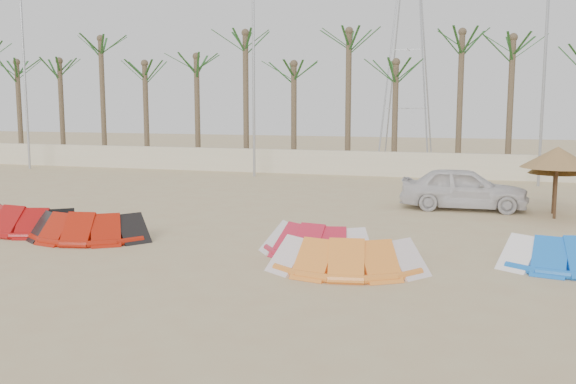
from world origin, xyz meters
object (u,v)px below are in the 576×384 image
(kite_orange, at_px, (350,252))
(kite_red_right, at_px, (318,238))
(parasol_left, at_px, (555,164))
(parasol_mid, at_px, (558,157))
(kite_blue, at_px, (574,250))
(car, at_px, (464,188))
(kite_red_mid, at_px, (93,224))
(kite_red_left, at_px, (30,217))

(kite_orange, bearing_deg, kite_red_right, 129.46)
(parasol_left, bearing_deg, parasol_mid, -93.24)
(parasol_left, bearing_deg, kite_orange, -119.40)
(kite_blue, distance_m, car, 8.32)
(parasol_mid, bearing_deg, kite_blue, -92.32)
(kite_red_mid, relative_size, kite_orange, 1.00)
(kite_red_left, bearing_deg, parasol_mid, 23.38)
(parasol_mid, bearing_deg, kite_red_mid, -151.05)
(kite_red_right, bearing_deg, kite_red_left, 177.18)
(kite_red_mid, relative_size, kite_red_right, 1.15)
(kite_red_left, distance_m, kite_orange, 10.39)
(car, bearing_deg, kite_red_mid, 127.53)
(kite_orange, xyz_separation_m, parasol_mid, (5.32, 8.51, 1.65))
(kite_red_left, height_order, car, car)
(kite_red_left, bearing_deg, kite_orange, -9.90)
(kite_blue, height_order, parasol_mid, parasol_mid)
(kite_red_left, distance_m, kite_blue, 15.28)
(kite_red_right, height_order, car, car)
(kite_red_left, bearing_deg, car, 31.83)
(kite_red_right, distance_m, kite_blue, 6.16)
(kite_red_right, distance_m, parasol_left, 10.55)
(kite_blue, xyz_separation_m, parasol_mid, (0.28, 6.78, 1.65))
(kite_red_mid, height_order, parasol_mid, parasol_mid)
(kite_red_left, height_order, kite_orange, same)
(kite_red_right, height_order, kite_orange, same)
(kite_red_left, xyz_separation_m, kite_red_mid, (2.52, -0.49, -0.00))
(kite_red_mid, bearing_deg, kite_blue, 1.94)
(car, bearing_deg, kite_red_right, 155.44)
(kite_blue, bearing_deg, kite_red_mid, -178.06)
(kite_red_mid, relative_size, parasol_mid, 1.51)
(parasol_mid, bearing_deg, kite_orange, -122.01)
(kite_red_left, height_order, kite_blue, same)
(kite_blue, distance_m, parasol_mid, 6.99)
(kite_red_right, xyz_separation_m, kite_orange, (1.10, -1.34, 0.00))
(kite_red_left, relative_size, parasol_left, 1.79)
(kite_red_right, distance_m, kite_orange, 1.73)
(kite_red_mid, xyz_separation_m, kite_red_right, (6.62, 0.04, -0.00))
(kite_red_mid, height_order, car, car)
(kite_red_left, xyz_separation_m, parasol_mid, (15.56, 6.73, 1.65))
(kite_orange, relative_size, parasol_mid, 1.51)
(kite_red_mid, relative_size, parasol_left, 1.73)
(parasol_mid, distance_m, car, 3.43)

